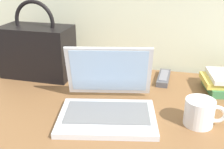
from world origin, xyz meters
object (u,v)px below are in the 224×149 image
object	(u,v)px
coffee_mug	(200,112)
handbag	(38,50)
remote_control_far	(164,78)
laptop	(108,101)

from	to	relation	value
coffee_mug	handbag	distance (m)	0.72
remote_control_far	handbag	xyz separation A→B (m)	(-0.55, -0.06, 0.10)
laptop	remote_control_far	size ratio (longest dim) A/B	2.18
remote_control_far	handbag	world-z (taller)	handbag
remote_control_far	handbag	size ratio (longest dim) A/B	0.49
laptop	coffee_mug	xyz separation A→B (m)	(0.30, -0.01, -0.00)
laptop	handbag	distance (m)	0.46
handbag	remote_control_far	bearing A→B (deg)	6.71
coffee_mug	handbag	world-z (taller)	handbag
coffee_mug	remote_control_far	world-z (taller)	coffee_mug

